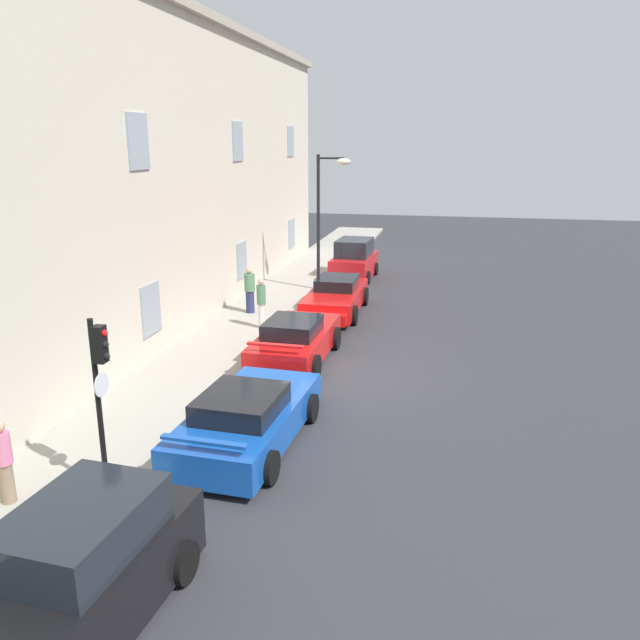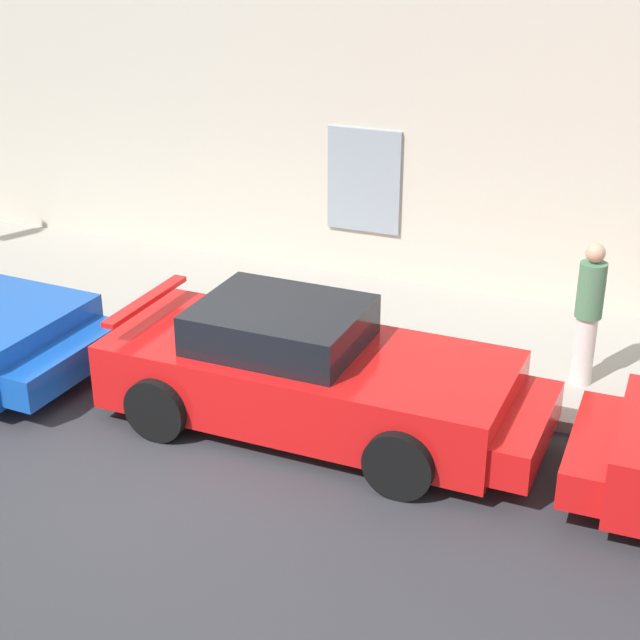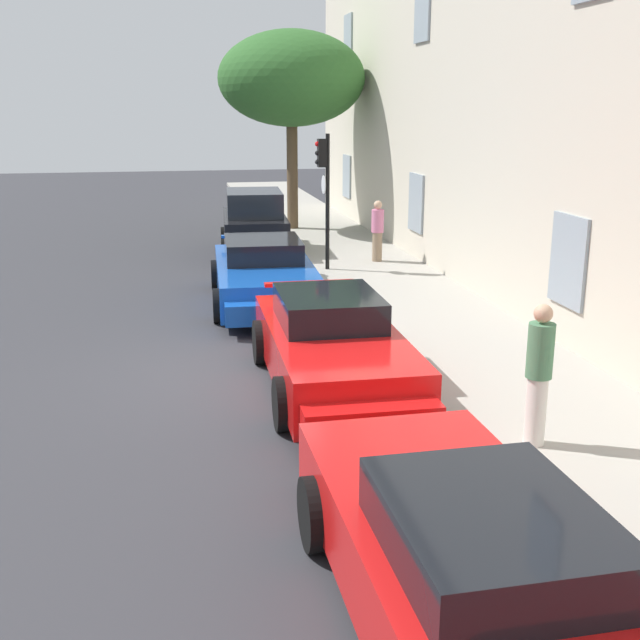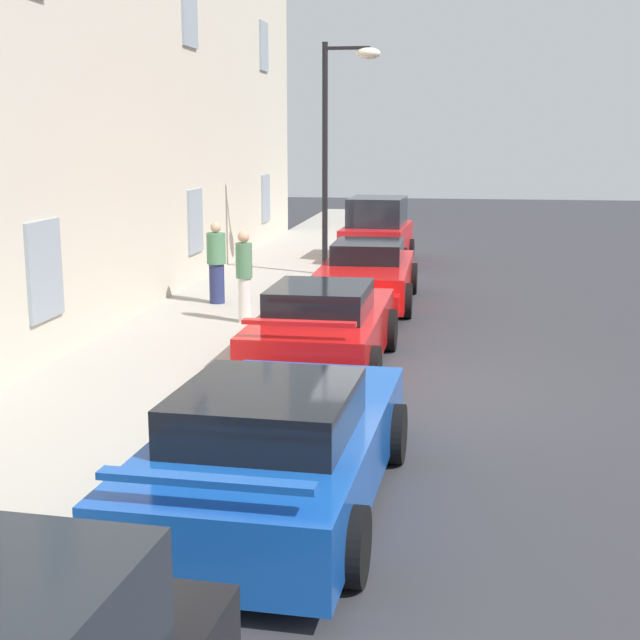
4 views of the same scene
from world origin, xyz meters
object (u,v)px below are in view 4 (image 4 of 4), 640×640
at_px(sportscar_red_lead, 280,444).
at_px(street_lamp, 342,116).
at_px(pedestrian_admiring, 244,275).
at_px(pedestrian_strolling, 216,262).
at_px(sportscar_white_middle, 366,278).
at_px(hatchback_parked, 377,234).
at_px(sportscar_yellow_flank, 325,328).

bearing_deg(sportscar_red_lead, street_lamp, 4.80).
height_order(street_lamp, pedestrian_admiring, street_lamp).
bearing_deg(pedestrian_strolling, street_lamp, -25.70).
height_order(sportscar_white_middle, hatchback_parked, hatchback_parked).
xyz_separation_m(sportscar_yellow_flank, pedestrian_strolling, (4.34, 2.92, 0.38)).
height_order(pedestrian_admiring, pedestrian_strolling, pedestrian_admiring).
bearing_deg(sportscar_red_lead, pedestrian_admiring, 15.80).
bearing_deg(hatchback_parked, street_lamp, 169.04).
height_order(sportscar_yellow_flank, sportscar_white_middle, sportscar_yellow_flank).
bearing_deg(pedestrian_strolling, sportscar_red_lead, -161.46).
bearing_deg(street_lamp, sportscar_red_lead, -175.20).
bearing_deg(hatchback_parked, pedestrian_strolling, 160.23).
relative_size(sportscar_white_middle, pedestrian_admiring, 2.95).
xyz_separation_m(sportscar_red_lead, pedestrian_strolling, (9.70, 3.25, 0.41)).
bearing_deg(sportscar_yellow_flank, hatchback_parked, 1.13).
relative_size(hatchback_parked, pedestrian_strolling, 2.14).
bearing_deg(sportscar_white_middle, sportscar_red_lead, -178.82).
bearing_deg(sportscar_white_middle, sportscar_yellow_flank, 178.80).
relative_size(sportscar_yellow_flank, street_lamp, 0.85).
relative_size(sportscar_red_lead, hatchback_parked, 1.41).
bearing_deg(sportscar_red_lead, sportscar_yellow_flank, 3.52).
distance_m(sportscar_red_lead, sportscar_white_middle, 10.64).
bearing_deg(sportscar_yellow_flank, sportscar_white_middle, -1.20).
height_order(street_lamp, pedestrian_strolling, street_lamp).
distance_m(sportscar_white_middle, hatchback_parked, 6.57).
distance_m(sportscar_yellow_flank, sportscar_white_middle, 5.27).
height_order(sportscar_white_middle, pedestrian_strolling, pedestrian_strolling).
bearing_deg(sportscar_red_lead, sportscar_white_middle, 1.18).
xyz_separation_m(sportscar_yellow_flank, sportscar_white_middle, (5.27, -0.11, -0.02)).
height_order(sportscar_yellow_flank, hatchback_parked, hatchback_parked).
distance_m(street_lamp, pedestrian_strolling, 5.68).
bearing_deg(hatchback_parked, pedestrian_admiring, 169.88).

